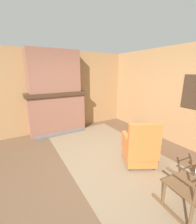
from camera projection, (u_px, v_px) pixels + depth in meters
The scene contains 12 objects.
ground_plane at pixel (92, 171), 3.00m from camera, with size 14.00×14.00×0.00m, color brown.
wood_panel_wall_left at pixel (54, 92), 4.81m from camera, with size 0.06×5.69×2.57m.
wood_panel_wall_back at pixel (179, 97), 3.90m from camera, with size 5.69×0.09×2.57m.
fireplace_hearth at pixel (58, 113), 4.77m from camera, with size 0.62×1.82×1.31m.
chimney_breast at pixel (54, 71), 4.45m from camera, with size 0.36×1.52×1.24m.
area_rug at pixel (111, 155), 3.53m from camera, with size 3.93×2.11×0.01m.
armchair at pixel (140, 149), 3.13m from camera, with size 0.88×0.86×0.99m.
rocking_chair at pixel (192, 188), 1.97m from camera, with size 0.84×0.52×1.33m.
firewood_stack at pixel (136, 128), 4.91m from camera, with size 0.42×0.46×0.24m.
oil_lamp_vase at pixel (45, 90), 4.47m from camera, with size 0.11×0.11×0.23m.
storage_case at pixel (68, 89), 4.83m from camera, with size 0.14×0.28×0.16m.
decorative_plate_on_mantel at pixel (52, 88), 4.59m from camera, with size 0.07×0.27×0.27m.
Camera 1 is at (2.30, -1.19, 1.92)m, focal length 24.00 mm.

